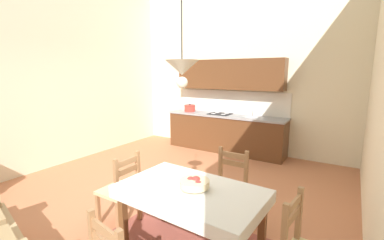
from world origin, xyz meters
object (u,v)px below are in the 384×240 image
pendant_lamp (182,69)px  dining_chair_kitchen_side (228,188)px  dining_chair_tv_side (121,191)px  dining_table (191,200)px  fruit_bowl (195,183)px  kitchen_cabinetry (226,116)px

pendant_lamp → dining_chair_kitchen_side: bearing=79.3°
dining_chair_tv_side → pendant_lamp: size_ratio=1.16×
dining_table → dining_chair_kitchen_side: 0.83m
fruit_bowl → dining_chair_kitchen_side: bearing=88.9°
dining_chair_kitchen_side → fruit_bowl: size_ratio=3.10×
dining_chair_tv_side → dining_chair_kitchen_side: (1.12, 0.77, 0.00)m
fruit_bowl → pendant_lamp: size_ratio=0.37×
kitchen_cabinetry → fruit_bowl: 3.84m
kitchen_cabinetry → dining_table: 3.84m
kitchen_cabinetry → dining_table: kitchen_cabinetry is taller
kitchen_cabinetry → dining_chair_kitchen_side: bearing=-64.7°
dining_table → dining_chair_kitchen_side: size_ratio=1.60×
fruit_bowl → dining_chair_tv_side: bearing=178.4°
kitchen_cabinetry → dining_table: size_ratio=1.94×
fruit_bowl → kitchen_cabinetry: bearing=110.0°
kitchen_cabinetry → fruit_bowl: kitchen_cabinetry is taller
dining_chair_kitchen_side → pendant_lamp: size_ratio=1.16×
kitchen_cabinetry → dining_chair_kitchen_side: size_ratio=3.11×
pendant_lamp → dining_chair_tv_side: bearing=177.7°
pendant_lamp → dining_table: bearing=1.0°
dining_chair_kitchen_side → fruit_bowl: (-0.02, -0.80, 0.37)m
kitchen_cabinetry → dining_chair_tv_side: kitchen_cabinetry is taller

